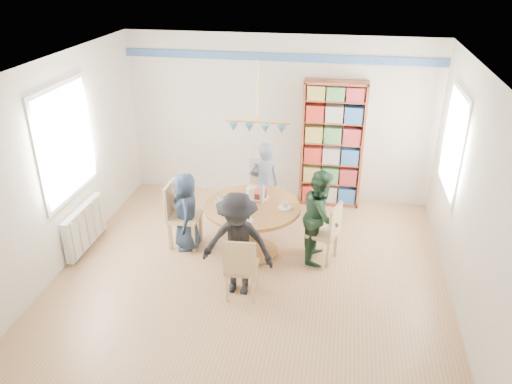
% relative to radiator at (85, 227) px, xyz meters
% --- Properties ---
extents(ground, '(5.00, 5.00, 0.00)m').
position_rel_radiator_xyz_m(ground, '(2.42, -0.30, -0.35)').
color(ground, tan).
extents(room_shell, '(5.00, 5.00, 5.00)m').
position_rel_radiator_xyz_m(room_shell, '(2.16, 0.57, 1.30)').
color(room_shell, white).
rests_on(room_shell, ground).
extents(radiator, '(0.12, 1.00, 0.60)m').
position_rel_radiator_xyz_m(radiator, '(0.00, 0.00, 0.00)').
color(radiator, silver).
rests_on(radiator, ground).
extents(dining_table, '(1.30, 1.30, 0.75)m').
position_rel_radiator_xyz_m(dining_table, '(2.33, 0.30, 0.21)').
color(dining_table, brown).
rests_on(dining_table, ground).
extents(chair_left, '(0.43, 0.43, 0.95)m').
position_rel_radiator_xyz_m(chair_left, '(1.27, 0.34, 0.17)').
color(chair_left, tan).
rests_on(chair_left, ground).
extents(chair_right, '(0.48, 0.48, 0.86)m').
position_rel_radiator_xyz_m(chair_right, '(3.35, 0.29, 0.12)').
color(chair_right, tan).
rests_on(chair_right, ground).
extents(chair_far, '(0.51, 0.51, 0.96)m').
position_rel_radiator_xyz_m(chair_far, '(2.31, 1.36, 0.18)').
color(chair_far, tan).
rests_on(chair_far, ground).
extents(chair_near, '(0.40, 0.40, 0.86)m').
position_rel_radiator_xyz_m(chair_near, '(2.39, -0.73, 0.13)').
color(chair_near, tan).
rests_on(chair_near, ground).
extents(person_left, '(0.53, 0.64, 1.13)m').
position_rel_radiator_xyz_m(person_left, '(1.40, 0.29, 0.22)').
color(person_left, '#192537').
rests_on(person_left, ground).
extents(person_right, '(0.52, 0.65, 1.30)m').
position_rel_radiator_xyz_m(person_right, '(3.25, 0.34, 0.30)').
color(person_right, '#193320').
rests_on(person_right, ground).
extents(person_far, '(0.55, 0.45, 1.30)m').
position_rel_radiator_xyz_m(person_far, '(2.34, 1.22, 0.30)').
color(person_far, gray).
rests_on(person_far, ground).
extents(person_near, '(0.89, 0.54, 1.35)m').
position_rel_radiator_xyz_m(person_near, '(2.32, -0.58, 0.32)').
color(person_near, black).
rests_on(person_near, ground).
extents(bookshelf, '(0.98, 0.29, 2.05)m').
position_rel_radiator_xyz_m(bookshelf, '(3.31, 2.04, 0.66)').
color(bookshelf, brown).
rests_on(bookshelf, ground).
extents(tableware, '(1.05, 1.05, 0.28)m').
position_rel_radiator_xyz_m(tableware, '(2.31, 0.32, 0.46)').
color(tableware, white).
rests_on(tableware, dining_table).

